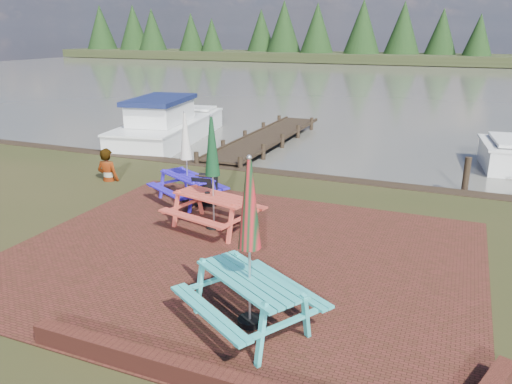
{
  "coord_description": "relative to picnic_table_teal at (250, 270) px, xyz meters",
  "views": [
    {
      "loc": [
        3.71,
        -7.09,
        4.25
      ],
      "look_at": [
        -0.12,
        2.1,
        1.0
      ],
      "focal_mm": 35.0,
      "sensor_mm": 36.0,
      "label": 1
    }
  ],
  "objects": [
    {
      "name": "boat_jetty",
      "position": [
        -8.62,
        11.5,
        -0.49
      ],
      "size": [
        3.6,
        7.47,
        2.08
      ],
      "rotation": [
        0.0,
        0.0,
        0.16
      ],
      "color": "silver",
      "rests_on": "ground"
    },
    {
      "name": "water",
      "position": [
        -1.11,
        38.08,
        -0.91
      ],
      "size": [
        120.0,
        60.0,
        0.02
      ],
      "primitive_type": "cube",
      "color": "#434139",
      "rests_on": "ground"
    },
    {
      "name": "picnic_table_red",
      "position": [
        -2.26,
        3.23,
        -0.02
      ],
      "size": [
        2.16,
        2.02,
        2.54
      ],
      "rotation": [
        0.0,
        0.0,
        -0.24
      ],
      "color": "#C14131",
      "rests_on": "ground"
    },
    {
      "name": "chalkboard",
      "position": [
        -3.11,
        4.42,
        -0.49
      ],
      "size": [
        0.53,
        0.55,
        0.82
      ],
      "rotation": [
        0.0,
        0.0,
        0.15
      ],
      "color": "black",
      "rests_on": "ground"
    },
    {
      "name": "picnic_table_teal",
      "position": [
        0.0,
        0.0,
        0.0
      ],
      "size": [
        2.47,
        2.4,
        2.6
      ],
      "rotation": [
        0.0,
        0.0,
        -0.55
      ],
      "color": "teal",
      "rests_on": "ground"
    },
    {
      "name": "paving",
      "position": [
        -1.11,
        2.08,
        -0.9
      ],
      "size": [
        9.0,
        7.5,
        0.02
      ],
      "primitive_type": "cube",
      "color": "#3B1C12",
      "rests_on": "ground"
    },
    {
      "name": "far_treeline",
      "position": [
        -1.11,
        67.08,
        2.37
      ],
      "size": [
        120.0,
        10.0,
        8.1
      ],
      "color": "black",
      "rests_on": "ground"
    },
    {
      "name": "person",
      "position": [
        -6.85,
        5.35,
        0.05
      ],
      "size": [
        0.71,
        0.47,
        1.92
      ],
      "primitive_type": "imported",
      "rotation": [
        0.0,
        0.0,
        3.16
      ],
      "color": "gray",
      "rests_on": "ground"
    },
    {
      "name": "jetty",
      "position": [
        -4.61,
        12.36,
        -0.8
      ],
      "size": [
        1.76,
        9.08,
        1.0
      ],
      "color": "black",
      "rests_on": "ground"
    },
    {
      "name": "picnic_table_blue",
      "position": [
        -3.72,
        4.6,
        -0.1
      ],
      "size": [
        2.18,
        2.11,
        2.33
      ],
      "rotation": [
        0.0,
        0.0,
        -0.5
      ],
      "color": "#2918B6",
      "rests_on": "ground"
    },
    {
      "name": "ground",
      "position": [
        -1.11,
        1.08,
        -0.91
      ],
      "size": [
        120.0,
        120.0,
        0.0
      ],
      "primitive_type": "plane",
      "color": "black",
      "rests_on": "ground"
    }
  ]
}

